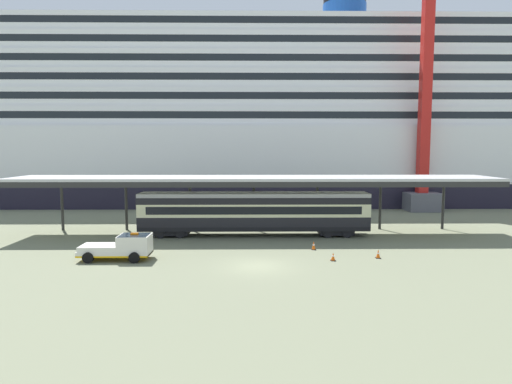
# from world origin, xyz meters

# --- Properties ---
(ground_plane) EXTENTS (400.00, 400.00, 0.00)m
(ground_plane) POSITION_xyz_m (0.00, 0.00, 0.00)
(ground_plane) COLOR #6E7257
(cruise_ship) EXTENTS (168.33, 25.97, 36.72)m
(cruise_ship) POSITION_xyz_m (4.83, 41.84, 12.19)
(cruise_ship) COLOR black
(cruise_ship) RESTS_ON ground
(platform_canopy) EXTENTS (45.38, 6.24, 5.58)m
(platform_canopy) POSITION_xyz_m (-0.22, 11.25, 5.33)
(platform_canopy) COLOR #BABABA
(platform_canopy) RESTS_ON ground
(train_carriage) EXTENTS (21.51, 2.81, 4.11)m
(train_carriage) POSITION_xyz_m (-0.22, 10.81, 2.30)
(train_carriage) COLOR black
(train_carriage) RESTS_ON ground
(service_truck) EXTENTS (5.21, 2.27, 2.02)m
(service_truck) POSITION_xyz_m (-10.09, 1.95, 0.99)
(service_truck) COLOR silver
(service_truck) RESTS_ON ground
(traffic_cone_near) EXTENTS (0.36, 0.36, 0.62)m
(traffic_cone_near) POSITION_xyz_m (5.55, 1.45, 0.31)
(traffic_cone_near) COLOR black
(traffic_cone_near) RESTS_ON ground
(traffic_cone_mid) EXTENTS (0.36, 0.36, 0.67)m
(traffic_cone_mid) POSITION_xyz_m (9.10, 2.14, 0.33)
(traffic_cone_mid) COLOR black
(traffic_cone_mid) RESTS_ON ground
(traffic_cone_far) EXTENTS (0.36, 0.36, 0.70)m
(traffic_cone_far) POSITION_xyz_m (4.63, 4.99, 0.34)
(traffic_cone_far) COLOR black
(traffic_cone_far) RESTS_ON ground
(dockside_crane) EXTENTS (17.32, 4.40, 59.54)m
(dockside_crane) POSITION_xyz_m (23.29, 27.72, 19.03)
(dockside_crane) COLOR #595960
(dockside_crane) RESTS_ON ground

